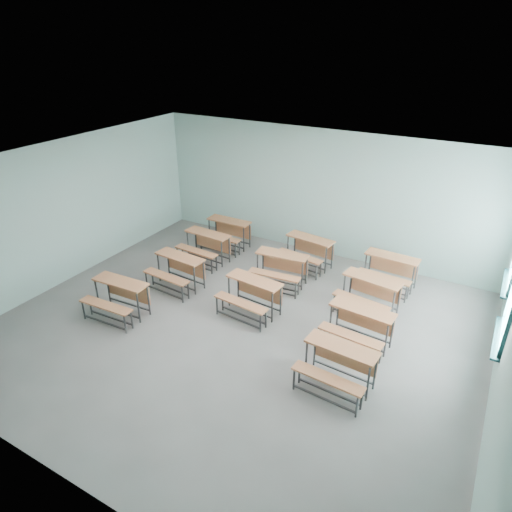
# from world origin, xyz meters

# --- Properties ---
(room) EXTENTS (9.04, 8.04, 3.24)m
(room) POSITION_xyz_m (0.08, 0.03, 1.60)
(room) COLOR slate
(room) RESTS_ON ground
(desk_unit_r0c0) EXTENTS (1.22, 0.85, 0.74)m
(desk_unit_r0c0) POSITION_xyz_m (-2.35, -0.79, 0.50)
(desk_unit_r0c0) COLOR #A8633C
(desk_unit_r0c0) RESTS_ON ground
(desk_unit_r0c2) EXTENTS (1.24, 0.87, 0.74)m
(desk_unit_r0c2) POSITION_xyz_m (2.27, -0.58, 0.50)
(desk_unit_r0c2) COLOR #A8633C
(desk_unit_r0c2) RESTS_ON ground
(desk_unit_r1c0) EXTENTS (1.24, 0.88, 0.74)m
(desk_unit_r1c0) POSITION_xyz_m (-2.02, 0.70, 0.50)
(desk_unit_r1c0) COLOR #A8633C
(desk_unit_r1c0) RESTS_ON ground
(desk_unit_r1c1) EXTENTS (1.26, 0.90, 0.74)m
(desk_unit_r1c1) POSITION_xyz_m (-0.04, 0.61, 0.50)
(desk_unit_r1c1) COLOR #A8633C
(desk_unit_r1c1) RESTS_ON ground
(desk_unit_r1c2) EXTENTS (1.25, 0.89, 0.74)m
(desk_unit_r1c2) POSITION_xyz_m (2.22, 0.64, 0.50)
(desk_unit_r1c2) COLOR #A8633C
(desk_unit_r1c2) RESTS_ON ground
(desk_unit_r2c0) EXTENTS (1.23, 0.87, 0.74)m
(desk_unit_r2c0) POSITION_xyz_m (-2.22, 2.07, 0.50)
(desk_unit_r2c0) COLOR #A8633C
(desk_unit_r2c0) RESTS_ON ground
(desk_unit_r2c1) EXTENTS (1.25, 0.90, 0.74)m
(desk_unit_r2c1) POSITION_xyz_m (-0.05, 1.94, 0.50)
(desk_unit_r2c1) COLOR #A8633C
(desk_unit_r2c1) RESTS_ON ground
(desk_unit_r2c2) EXTENTS (1.28, 0.95, 0.74)m
(desk_unit_r2c2) POSITION_xyz_m (2.04, 1.85, 0.50)
(desk_unit_r2c2) COLOR #A8633C
(desk_unit_r2c2) RESTS_ON ground
(desk_unit_r3c0) EXTENTS (1.19, 0.80, 0.74)m
(desk_unit_r3c0) POSITION_xyz_m (-2.20, 3.04, 0.50)
(desk_unit_r3c0) COLOR #A8633C
(desk_unit_r3c0) RESTS_ON ground
(desk_unit_r3c1) EXTENTS (1.28, 0.95, 0.74)m
(desk_unit_r3c1) POSITION_xyz_m (0.13, 3.06, 0.50)
(desk_unit_r3c1) COLOR #A8633C
(desk_unit_r3c1) RESTS_ON ground
(desk_unit_r3c2) EXTENTS (1.23, 0.87, 0.74)m
(desk_unit_r3c2) POSITION_xyz_m (2.14, 3.06, 0.50)
(desk_unit_r3c2) COLOR #A8633C
(desk_unit_r3c2) RESTS_ON ground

